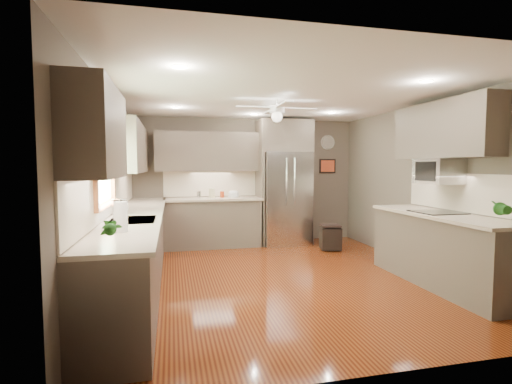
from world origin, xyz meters
name	(u,v)px	position (x,y,z in m)	size (l,w,h in m)	color
floor	(282,277)	(0.00, 0.00, 0.00)	(5.00, 5.00, 0.00)	#431509
ceiling	(283,96)	(0.00, 0.00, 2.50)	(5.00, 5.00, 0.00)	white
wall_back	(247,181)	(0.00, 2.50, 1.25)	(4.50, 4.50, 0.00)	brown
wall_front	(384,208)	(0.00, -2.50, 1.25)	(4.50, 4.50, 0.00)	brown
wall_left	(109,190)	(-2.25, 0.00, 1.25)	(5.00, 5.00, 0.00)	brown
wall_right	(425,186)	(2.25, 0.00, 1.25)	(5.00, 5.00, 0.00)	brown
canister_b	(199,194)	(-0.98, 2.24, 1.01)	(0.08, 0.08, 0.12)	silver
canister_c	(212,193)	(-0.74, 2.22, 1.03)	(0.12, 0.12, 0.19)	beige
canister_d	(222,195)	(-0.54, 2.22, 1.00)	(0.08, 0.08, 0.12)	maroon
soap_bottle	(125,206)	(-2.08, 0.10, 1.03)	(0.08, 0.09, 0.19)	white
potted_plant_left	(110,228)	(-1.95, -1.95, 1.08)	(0.15, 0.10, 0.29)	#21601B
potted_plant_right	(501,208)	(1.91, -1.66, 1.10)	(0.18, 0.14, 0.32)	#21601B
bowl	(234,196)	(-0.32, 2.20, 0.97)	(0.21, 0.21, 0.05)	beige
left_run	(137,247)	(-1.95, 0.15, 0.48)	(0.65, 4.70, 1.45)	brown
back_run	(213,221)	(-0.72, 2.20, 0.48)	(1.85, 0.65, 1.45)	brown
uppers	(222,145)	(-0.74, 0.71, 1.87)	(4.50, 4.70, 0.95)	brown
window	(104,166)	(-2.22, -0.50, 1.55)	(0.05, 1.12, 0.92)	#BFF2B2
sink	(132,223)	(-1.93, -0.50, 0.91)	(0.50, 0.70, 0.32)	silver
refrigerator	(285,184)	(0.70, 2.16, 1.19)	(1.06, 0.75, 2.45)	silver
right_run	(443,248)	(1.93, -0.80, 0.48)	(0.70, 2.20, 1.45)	brown
microwave	(438,171)	(2.03, -0.55, 1.48)	(0.43, 0.55, 0.34)	silver
ceiling_fan	(277,111)	(0.00, 0.30, 2.33)	(1.18, 1.18, 0.32)	white
recessed_lights	(272,101)	(-0.04, 0.40, 2.49)	(2.84, 3.14, 0.01)	white
wall_clock	(328,142)	(1.75, 2.48, 2.05)	(0.30, 0.03, 0.30)	white
framed_print	(328,166)	(1.75, 2.48, 1.55)	(0.36, 0.03, 0.30)	black
stool	(330,237)	(1.34, 1.39, 0.24)	(0.42, 0.42, 0.45)	black
paper_towel	(121,217)	(-1.95, -1.30, 1.08)	(0.12, 0.12, 0.30)	white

